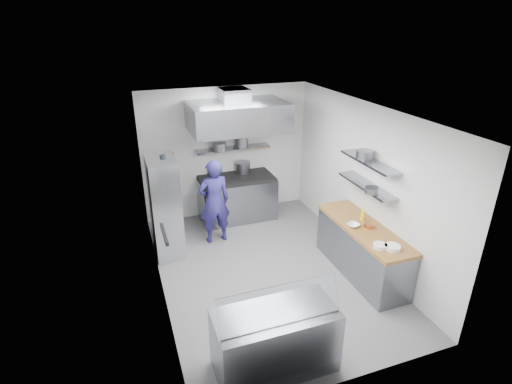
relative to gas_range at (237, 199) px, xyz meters
name	(u,v)px	position (x,y,z in m)	size (l,w,h in m)	color
floor	(267,270)	(-0.10, -2.10, -0.45)	(5.00, 5.00, 0.00)	#5A5A5D
ceiling	(270,111)	(-0.10, -2.10, 2.35)	(5.00, 5.00, 0.00)	silver
wall_back	(226,152)	(-0.10, 0.40, 0.95)	(3.60, 0.02, 2.80)	white
wall_front	(353,288)	(-0.10, -4.60, 0.95)	(3.60, 0.02, 2.80)	white
wall_left	(155,215)	(-1.90, -2.10, 0.95)	(5.00, 0.02, 2.80)	white
wall_right	(364,183)	(1.70, -2.10, 0.95)	(5.00, 0.02, 2.80)	white
gas_range	(237,199)	(0.00, 0.00, 0.00)	(1.60, 0.80, 0.90)	gray
cooktop	(237,178)	(0.00, 0.00, 0.48)	(1.57, 0.78, 0.06)	black
stock_pot_left	(213,170)	(-0.42, 0.35, 0.61)	(0.27, 0.27, 0.20)	slate
stock_pot_mid	(243,167)	(0.21, 0.23, 0.63)	(0.32, 0.32, 0.24)	slate
over_range_shelf	(233,149)	(0.00, 0.24, 1.07)	(1.60, 0.30, 0.04)	gray
shelf_pot_a	(220,147)	(-0.33, 0.10, 1.18)	(0.28, 0.28, 0.18)	slate
shelf_pot_b	(242,142)	(0.20, 0.25, 1.20)	(0.27, 0.27, 0.22)	slate
extractor_hood	(238,116)	(0.00, -0.18, 1.85)	(1.90, 1.15, 0.55)	gray
hood_duct	(234,95)	(0.00, 0.05, 2.23)	(0.55, 0.55, 0.24)	slate
red_firebox	(168,159)	(-1.35, 0.34, 0.97)	(0.22, 0.10, 0.26)	#B50E0F
chef	(214,202)	(-0.69, -0.79, 0.39)	(0.61, 0.40, 1.69)	navy
wire_rack	(165,207)	(-1.63, -0.87, 0.48)	(0.50, 0.90, 1.85)	silver
rack_bin_a	(168,221)	(-1.63, -1.19, 0.35)	(0.15, 0.19, 0.17)	white
rack_bin_b	(162,185)	(-1.63, -0.75, 0.85)	(0.15, 0.19, 0.17)	yellow
rack_jar	(163,160)	(-1.58, -0.83, 1.35)	(0.10, 0.10, 0.18)	black
knife_strip	(164,234)	(-1.88, -3.00, 1.10)	(0.04, 0.55, 0.05)	black
prep_counter_base	(362,252)	(1.38, -2.70, -0.03)	(0.62, 2.00, 0.84)	gray
prep_counter_top	(364,228)	(1.38, -2.70, 0.42)	(0.65, 2.04, 0.06)	brown
plate_stack_a	(392,247)	(1.37, -3.43, 0.48)	(0.24, 0.24, 0.06)	white
plate_stack_b	(380,246)	(1.22, -3.34, 0.48)	(0.21, 0.21, 0.06)	white
copper_pan	(369,226)	(1.43, -2.74, 0.48)	(0.16, 0.16, 0.06)	#C46A37
squeeze_bottle	(363,215)	(1.48, -2.47, 0.54)	(0.07, 0.07, 0.18)	yellow
mixing_bowl	(353,225)	(1.21, -2.63, 0.47)	(0.20, 0.20, 0.05)	white
wall_shelf_lower	(367,185)	(1.54, -2.40, 1.05)	(0.30, 1.30, 0.04)	gray
wall_shelf_upper	(369,162)	(1.54, -2.40, 1.47)	(0.30, 1.30, 0.04)	gray
shelf_pot_c	(372,190)	(1.40, -2.73, 1.12)	(0.21, 0.21, 0.10)	slate
shelf_pot_d	(364,154)	(1.51, -2.29, 1.56)	(0.28, 0.28, 0.14)	slate
display_case	(275,341)	(-0.78, -4.10, -0.03)	(1.50, 0.70, 0.85)	gray
display_glass	(280,305)	(-0.78, -4.22, 0.62)	(1.47, 0.02, 0.45)	silver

